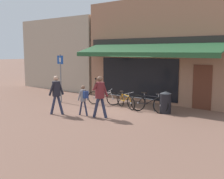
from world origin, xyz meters
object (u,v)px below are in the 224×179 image
(bicycle_orange, at_px, (125,101))
(bicycle_black, at_px, (149,103))
(pedestrian_adult, at_px, (100,92))
(pedestrian_child, at_px, (84,97))
(parking_sign, at_px, (61,73))
(pedestrian_second_adult, at_px, (56,91))
(litter_bin, at_px, (165,102))
(bicycle_silver, at_px, (103,98))

(bicycle_orange, relative_size, bicycle_black, 0.88)
(bicycle_black, distance_m, pedestrian_adult, 2.51)
(pedestrian_child, bearing_deg, pedestrian_adult, -160.25)
(bicycle_orange, distance_m, pedestrian_child, 2.44)
(pedestrian_adult, relative_size, parking_sign, 0.68)
(pedestrian_second_adult, xyz_separation_m, parking_sign, (-2.08, 2.04, 0.53))
(pedestrian_second_adult, bearing_deg, pedestrian_adult, -170.02)
(bicycle_black, bearing_deg, pedestrian_adult, -121.22)
(pedestrian_second_adult, distance_m, parking_sign, 2.96)
(pedestrian_child, bearing_deg, bicycle_orange, -92.13)
(litter_bin, bearing_deg, pedestrian_second_adult, -138.11)
(bicycle_silver, bearing_deg, litter_bin, -15.85)
(pedestrian_adult, relative_size, pedestrian_child, 1.33)
(bicycle_orange, bearing_deg, parking_sign, -142.22)
(pedestrian_adult, bearing_deg, bicycle_orange, -81.61)
(bicycle_silver, distance_m, pedestrian_adult, 2.84)
(bicycle_orange, relative_size, litter_bin, 1.68)
(bicycle_orange, relative_size, pedestrian_second_adult, 0.96)
(bicycle_silver, xyz_separation_m, bicycle_orange, (1.37, 0.03, -0.00))
(bicycle_orange, xyz_separation_m, pedestrian_child, (-0.47, -2.36, 0.45))
(bicycle_silver, bearing_deg, pedestrian_adult, -72.61)
(pedestrian_adult, distance_m, pedestrian_second_adult, 1.99)
(pedestrian_child, bearing_deg, pedestrian_second_adult, 37.55)
(bicycle_black, xyz_separation_m, pedestrian_second_adult, (-2.86, -2.93, 0.64))
(pedestrian_child, height_order, litter_bin, pedestrian_child)
(litter_bin, bearing_deg, bicycle_silver, -175.25)
(litter_bin, bearing_deg, pedestrian_adult, -124.56)
(pedestrian_child, distance_m, pedestrian_second_adult, 1.23)
(bicycle_black, relative_size, pedestrian_child, 1.43)
(bicycle_orange, xyz_separation_m, parking_sign, (-3.61, -0.89, 1.19))
(bicycle_orange, bearing_deg, litter_bin, 30.92)
(pedestrian_adult, xyz_separation_m, litter_bin, (1.69, 2.46, -0.57))
(pedestrian_adult, distance_m, litter_bin, 3.03)
(pedestrian_adult, bearing_deg, bicycle_black, -114.49)
(pedestrian_child, relative_size, litter_bin, 1.33)
(bicycle_orange, bearing_deg, pedestrian_adult, -57.76)
(bicycle_orange, height_order, pedestrian_adult, pedestrian_adult)
(bicycle_silver, xyz_separation_m, litter_bin, (3.39, 0.28, 0.12))
(pedestrian_child, distance_m, litter_bin, 3.61)
(bicycle_silver, distance_m, pedestrian_second_adult, 2.98)
(pedestrian_second_adult, bearing_deg, bicycle_silver, -104.52)
(parking_sign, bearing_deg, pedestrian_adult, -18.43)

